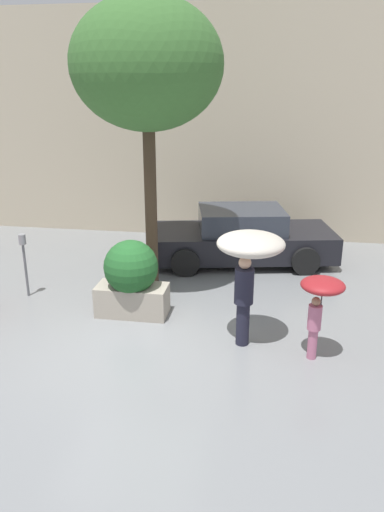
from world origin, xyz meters
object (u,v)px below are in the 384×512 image
planter_box (131,278)px  parked_car_near (241,237)px  person_adult (249,255)px  person_child (321,295)px  parking_meter (24,252)px  street_tree (147,66)px

planter_box → parked_car_near: bearing=61.1°
person_adult → parked_car_near: person_adult is taller
person_child → parked_car_near: person_child is taller
planter_box → parked_car_near: planter_box is taller
person_child → parking_meter: (-5.60, 1.52, -0.13)m
planter_box → person_child: 3.45m
parked_car_near → parking_meter: 4.96m
person_adult → parked_car_near: (-0.37, 3.93, -0.94)m
person_adult → person_child: 1.26m
person_child → street_tree: street_tree is taller
person_child → parking_meter: person_child is taller
person_adult → parked_car_near: bearing=38.5°
parked_car_near → parking_meter: bearing=112.4°
person_adult → parking_meter: size_ratio=1.45×
person_adult → parking_meter: 4.69m
planter_box → parked_car_near: 3.69m
person_adult → person_child: size_ratio=1.42×
person_adult → street_tree: (-2.09, 2.04, 2.85)m
street_tree → parked_car_near: bearing=47.8°
person_adult → parking_meter: bearing=108.3°
planter_box → street_tree: street_tree is taller
person_adult → street_tree: 4.08m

